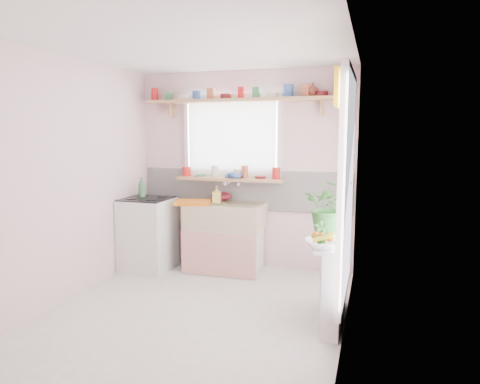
% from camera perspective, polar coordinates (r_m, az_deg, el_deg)
% --- Properties ---
extents(room, '(3.20, 3.20, 3.20)m').
position_cam_1_polar(room, '(4.60, 5.70, 3.48)').
color(room, white).
rests_on(room, ground).
extents(sink_unit, '(0.95, 0.65, 1.11)m').
position_cam_1_polar(sink_unit, '(5.38, -1.98, -5.98)').
color(sink_unit, white).
rests_on(sink_unit, ground).
extents(cooker, '(0.58, 0.58, 0.93)m').
position_cam_1_polar(cooker, '(5.55, -12.17, -5.43)').
color(cooker, white).
rests_on(cooker, ground).
extents(radiator_ledge, '(0.22, 0.95, 0.78)m').
position_cam_1_polar(radiator_ledge, '(4.06, 12.54, -11.30)').
color(radiator_ledge, white).
rests_on(radiator_ledge, ground).
extents(windowsill, '(1.40, 0.22, 0.04)m').
position_cam_1_polar(windowsill, '(5.44, -1.36, 1.74)').
color(windowsill, tan).
rests_on(windowsill, room).
extents(pine_shelf, '(2.52, 0.24, 0.04)m').
position_cam_1_polar(pine_shelf, '(5.36, 0.12, 12.14)').
color(pine_shelf, tan).
rests_on(pine_shelf, room).
extents(shelf_crockery, '(2.47, 0.11, 0.12)m').
position_cam_1_polar(shelf_crockery, '(5.37, -0.07, 12.93)').
color(shelf_crockery, red).
rests_on(shelf_crockery, pine_shelf).
extents(sill_crockery, '(1.35, 0.11, 0.12)m').
position_cam_1_polar(sill_crockery, '(5.43, -1.54, 2.53)').
color(sill_crockery, red).
rests_on(sill_crockery, windowsill).
extents(dish_tray, '(0.50, 0.42, 0.04)m').
position_cam_1_polar(dish_tray, '(5.31, -6.30, -1.37)').
color(dish_tray, orange).
rests_on(dish_tray, sink_unit).
extents(colander, '(0.29, 0.29, 0.12)m').
position_cam_1_polar(colander, '(5.52, -2.47, -0.57)').
color(colander, '#590F1C').
rests_on(colander, sink_unit).
extents(jade_plant, '(0.51, 0.46, 0.52)m').
position_cam_1_polar(jade_plant, '(4.11, 11.83, -1.90)').
color(jade_plant, '#336B2B').
rests_on(jade_plant, radiator_ledge).
extents(fruit_bowl, '(0.34, 0.34, 0.07)m').
position_cam_1_polar(fruit_bowl, '(3.62, 10.83, -6.83)').
color(fruit_bowl, silver).
rests_on(fruit_bowl, radiator_ledge).
extents(herb_pot, '(0.14, 0.12, 0.24)m').
position_cam_1_polar(herb_pot, '(3.55, 10.77, -5.71)').
color(herb_pot, '#2B6729').
rests_on(herb_pot, radiator_ledge).
extents(soap_bottle_sink, '(0.11, 0.11, 0.21)m').
position_cam_1_polar(soap_bottle_sink, '(5.35, -3.12, -0.34)').
color(soap_bottle_sink, '#D6CE5F').
rests_on(soap_bottle_sink, sink_unit).
extents(sill_cup, '(0.14, 0.14, 0.11)m').
position_cam_1_polar(sill_cup, '(5.46, -0.23, 2.53)').
color(sill_cup, silver).
rests_on(sill_cup, windowsill).
extents(sill_bowl, '(0.22, 0.22, 0.06)m').
position_cam_1_polar(sill_bowl, '(5.35, -0.69, 2.18)').
color(sill_bowl, '#2E4F97').
rests_on(sill_bowl, windowsill).
extents(shelf_vase, '(0.20, 0.20, 0.17)m').
position_cam_1_polar(shelf_vase, '(5.24, 9.70, 13.28)').
color(shelf_vase, '#9E4230').
rests_on(shelf_vase, pine_shelf).
extents(cooker_bottle, '(0.11, 0.11, 0.25)m').
position_cam_1_polar(cooker_bottle, '(5.56, -12.98, 0.63)').
color(cooker_bottle, '#3D7B4E').
rests_on(cooker_bottle, cooker).
extents(fruit, '(0.20, 0.14, 0.10)m').
position_cam_1_polar(fruit, '(3.61, 10.96, -5.90)').
color(fruit, orange).
rests_on(fruit, fruit_bowl).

